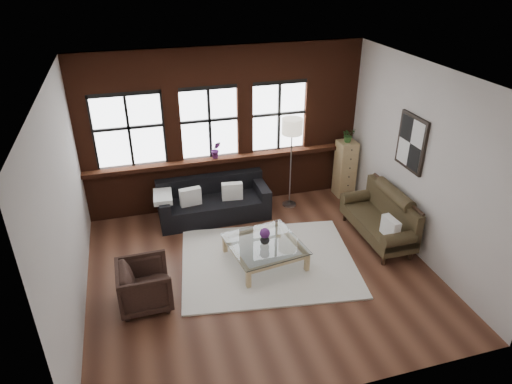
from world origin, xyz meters
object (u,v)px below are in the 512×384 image
object	(u,v)px
armchair	(145,285)
coffee_table	(265,253)
drawer_chest	(345,169)
vase	(265,239)
floor_lamp	(291,161)
dark_sofa	(214,200)
vintage_settee	(378,217)

from	to	relation	value
armchair	coffee_table	world-z (taller)	armchair
coffee_table	drawer_chest	world-z (taller)	drawer_chest
drawer_chest	vase	bearing A→B (deg)	-141.47
armchair	floor_lamp	bearing A→B (deg)	-54.99
dark_sofa	floor_lamp	distance (m)	1.71
vintage_settee	drawer_chest	size ratio (longest dim) A/B	1.42
dark_sofa	drawer_chest	xyz separation A→B (m)	(2.88, 0.18, 0.22)
vintage_settee	drawer_chest	world-z (taller)	drawer_chest
vase	floor_lamp	distance (m)	2.11
coffee_table	floor_lamp	distance (m)	2.19
dark_sofa	floor_lamp	xyz separation A→B (m)	(1.59, 0.04, 0.63)
vintage_settee	vase	bearing A→B (deg)	-176.90
vase	drawer_chest	size ratio (longest dim) A/B	0.14
coffee_table	floor_lamp	world-z (taller)	floor_lamp
dark_sofa	vintage_settee	bearing A→B (deg)	-30.40
coffee_table	vase	xyz separation A→B (m)	(-0.00, -0.00, 0.28)
vase	floor_lamp	bearing A→B (deg)	58.39
vase	coffee_table	bearing A→B (deg)	26.57
dark_sofa	floor_lamp	world-z (taller)	floor_lamp
coffee_table	drawer_chest	xyz separation A→B (m)	(2.35, 1.87, 0.42)
coffee_table	vase	bearing A→B (deg)	-153.43
drawer_chest	floor_lamp	size ratio (longest dim) A/B	0.60
coffee_table	floor_lamp	xyz separation A→B (m)	(1.07, 1.73, 0.83)
dark_sofa	armchair	xyz separation A→B (m)	(-1.47, -2.20, -0.04)
coffee_table	vase	distance (m)	0.28
dark_sofa	vase	world-z (taller)	dark_sofa
dark_sofa	vase	size ratio (longest dim) A/B	12.79
coffee_table	floor_lamp	bearing A→B (deg)	58.39
armchair	coffee_table	size ratio (longest dim) A/B	0.66
vintage_settee	armchair	world-z (taller)	vintage_settee
dark_sofa	armchair	distance (m)	2.64
dark_sofa	vintage_settee	distance (m)	3.12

